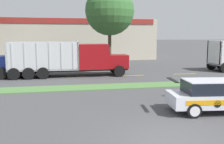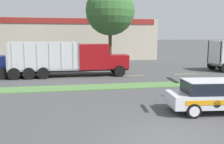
% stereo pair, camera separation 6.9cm
% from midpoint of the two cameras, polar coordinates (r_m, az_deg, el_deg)
% --- Properties ---
extents(ground_plane, '(600.00, 600.00, 0.00)m').
position_cam_midpoint_polar(ground_plane, '(9.30, 13.39, -15.07)').
color(ground_plane, '#474749').
extents(grass_verge, '(120.00, 1.99, 0.06)m').
position_cam_midpoint_polar(grass_verge, '(18.26, 0.87, -3.30)').
color(grass_verge, '#517F42').
rests_on(grass_verge, ground_plane).
extents(centre_line_3, '(2.40, 0.14, 0.01)m').
position_cam_midpoint_polar(centre_line_3, '(23.28, -21.87, -1.48)').
color(centre_line_3, yellow).
rests_on(centre_line_3, ground_plane).
extents(centre_line_4, '(2.40, 0.14, 0.01)m').
position_cam_midpoint_polar(centre_line_4, '(22.84, -8.47, -1.16)').
color(centre_line_4, yellow).
rests_on(centre_line_4, ground_plane).
extents(centre_line_5, '(2.40, 0.14, 0.01)m').
position_cam_midpoint_polar(centre_line_5, '(23.66, 4.71, -0.78)').
color(centre_line_5, yellow).
rests_on(centre_line_5, ground_plane).
extents(centre_line_6, '(2.40, 0.14, 0.01)m').
position_cam_midpoint_polar(centre_line_6, '(25.62, 16.45, -0.41)').
color(centre_line_6, yellow).
rests_on(centre_line_6, ground_plane).
extents(dump_truck_mid, '(10.79, 2.72, 3.32)m').
position_cam_midpoint_polar(dump_truck_mid, '(23.37, -7.21, 2.83)').
color(dump_truck_mid, black).
rests_on(dump_truck_mid, ground_plane).
extents(rally_car, '(4.64, 2.28, 1.61)m').
position_cam_midpoint_polar(rally_car, '(13.01, 22.34, -4.98)').
color(rally_car, silver).
rests_on(rally_car, ground_plane).
extents(traffic_cone, '(0.51, 0.51, 0.49)m').
position_cam_midpoint_polar(traffic_cone, '(15.46, 22.70, -5.22)').
color(traffic_cone, black).
rests_on(traffic_cone, ground_plane).
extents(store_building_backdrop, '(26.35, 12.10, 6.40)m').
position_cam_midpoint_polar(store_building_backdrop, '(43.77, -9.03, 7.39)').
color(store_building_backdrop, '#BCB29E').
rests_on(store_building_backdrop, ground_plane).
extents(tree_behind_centre, '(5.81, 5.81, 11.03)m').
position_cam_midpoint_polar(tree_behind_centre, '(30.42, -0.37, 14.90)').
color(tree_behind_centre, '#473828').
rests_on(tree_behind_centre, ground_plane).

